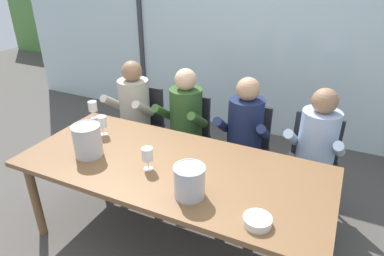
# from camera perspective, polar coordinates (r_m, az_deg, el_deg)

# --- Properties ---
(ground) EXTENTS (14.00, 14.00, 0.00)m
(ground) POSITION_cam_1_polar(r_m,az_deg,el_deg) (3.74, 4.31, -8.29)
(ground) COLOR #4C4742
(window_glass_panel) EXTENTS (7.54, 0.03, 2.60)m
(window_glass_panel) POSITION_cam_1_polar(r_m,az_deg,el_deg) (4.36, 11.26, 15.16)
(window_glass_panel) COLOR silver
(window_glass_panel) RESTS_ON ground
(window_mullion_left) EXTENTS (0.06, 0.06, 2.60)m
(window_mullion_left) POSITION_cam_1_polar(r_m,az_deg,el_deg) (5.03, -8.60, 16.86)
(window_mullion_left) COLOR #38383D
(window_mullion_left) RESTS_ON ground
(hillside_vineyard) EXTENTS (13.54, 2.40, 1.81)m
(hillside_vineyard) POSITION_cam_1_polar(r_m,az_deg,el_deg) (7.39, 17.46, 15.97)
(hillside_vineyard) COLOR #568942
(hillside_vineyard) RESTS_ON ground
(dining_table) EXTENTS (2.34, 1.02, 0.75)m
(dining_table) POSITION_cam_1_polar(r_m,az_deg,el_deg) (2.60, -3.33, -7.45)
(dining_table) COLOR brown
(dining_table) RESTS_ON ground
(chair_near_curtain) EXTENTS (0.45, 0.45, 0.90)m
(chair_near_curtain) POSITION_cam_1_polar(r_m,az_deg,el_deg) (3.77, -8.39, 1.14)
(chair_near_curtain) COLOR #232328
(chair_near_curtain) RESTS_ON ground
(chair_left_of_center) EXTENTS (0.44, 0.44, 0.90)m
(chair_left_of_center) POSITION_cam_1_polar(r_m,az_deg,el_deg) (3.51, -0.92, -0.63)
(chair_left_of_center) COLOR #232328
(chair_left_of_center) RESTS_ON ground
(chair_center) EXTENTS (0.47, 0.47, 0.90)m
(chair_center) POSITION_cam_1_polar(r_m,az_deg,el_deg) (3.31, 8.91, -2.78)
(chair_center) COLOR #232328
(chair_center) RESTS_ON ground
(chair_right_of_center) EXTENTS (0.49, 0.49, 0.90)m
(chair_right_of_center) POSITION_cam_1_polar(r_m,az_deg,el_deg) (3.25, 19.36, -4.66)
(chair_right_of_center) COLOR #232328
(chair_right_of_center) RESTS_ON ground
(person_beige_jumper) EXTENTS (0.46, 0.61, 1.22)m
(person_beige_jumper) POSITION_cam_1_polar(r_m,az_deg,el_deg) (3.60, -10.24, 2.77)
(person_beige_jumper) COLOR #B7AD9E
(person_beige_jumper) RESTS_ON ground
(person_olive_shirt) EXTENTS (0.47, 0.62, 1.22)m
(person_olive_shirt) POSITION_cam_1_polar(r_m,az_deg,el_deg) (3.31, -1.65, 1.00)
(person_olive_shirt) COLOR #2D5123
(person_olive_shirt) RESTS_ON ground
(person_navy_polo) EXTENTS (0.47, 0.62, 1.22)m
(person_navy_polo) POSITION_cam_1_polar(r_m,az_deg,el_deg) (3.11, 8.49, -1.11)
(person_navy_polo) COLOR #192347
(person_navy_polo) RESTS_ON ground
(person_pale_blue_shirt) EXTENTS (0.49, 0.63, 1.22)m
(person_pale_blue_shirt) POSITION_cam_1_polar(r_m,az_deg,el_deg) (3.02, 19.83, -3.42)
(person_pale_blue_shirt) COLOR #9EB2D1
(person_pale_blue_shirt) RESTS_ON ground
(ice_bucket_primary) EXTENTS (0.22, 0.22, 0.26)m
(ice_bucket_primary) POSITION_cam_1_polar(r_m,az_deg,el_deg) (2.74, -17.14, -1.96)
(ice_bucket_primary) COLOR #B7B7BC
(ice_bucket_primary) RESTS_ON dining_table
(ice_bucket_secondary) EXTENTS (0.21, 0.21, 0.22)m
(ice_bucket_secondary) POSITION_cam_1_polar(r_m,az_deg,el_deg) (2.20, -0.43, -8.87)
(ice_bucket_secondary) COLOR #B7B7BC
(ice_bucket_secondary) RESTS_ON dining_table
(tasting_bowl) EXTENTS (0.17, 0.17, 0.05)m
(tasting_bowl) POSITION_cam_1_polar(r_m,az_deg,el_deg) (2.07, 10.90, -15.04)
(tasting_bowl) COLOR silver
(tasting_bowl) RESTS_ON dining_table
(wine_glass_by_left_taster) EXTENTS (0.08, 0.08, 0.17)m
(wine_glass_by_left_taster) POSITION_cam_1_polar(r_m,az_deg,el_deg) (3.36, -16.31, 3.38)
(wine_glass_by_left_taster) COLOR silver
(wine_glass_by_left_taster) RESTS_ON dining_table
(wine_glass_near_bucket) EXTENTS (0.08, 0.08, 0.17)m
(wine_glass_near_bucket) POSITION_cam_1_polar(r_m,az_deg,el_deg) (3.02, -14.86, 0.91)
(wine_glass_near_bucket) COLOR silver
(wine_glass_near_bucket) RESTS_ON dining_table
(wine_glass_center_pour) EXTENTS (0.08, 0.08, 0.17)m
(wine_glass_center_pour) POSITION_cam_1_polar(r_m,az_deg,el_deg) (2.47, -7.49, -4.43)
(wine_glass_center_pour) COLOR silver
(wine_glass_center_pour) RESTS_ON dining_table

